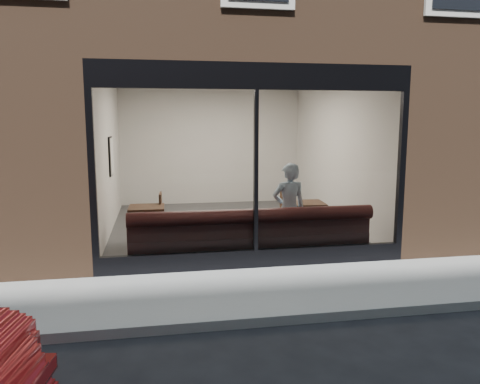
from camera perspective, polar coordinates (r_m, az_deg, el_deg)
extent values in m
plane|color=black|center=(5.74, 6.32, -15.40)|extent=(120.00, 120.00, 0.00)
cube|color=gray|center=(6.63, 3.82, -11.90)|extent=(40.00, 2.00, 0.01)
cube|color=gray|center=(5.68, 6.48, -15.04)|extent=(40.00, 0.10, 0.12)
cube|color=brown|center=(13.23, -19.95, 5.04)|extent=(2.50, 12.00, 3.20)
cube|color=brown|center=(14.06, 11.90, 5.57)|extent=(2.50, 12.00, 3.20)
cube|color=brown|center=(16.11, -4.79, 6.12)|extent=(5.00, 6.00, 3.20)
plane|color=#2D2D30|center=(10.40, -1.52, -4.14)|extent=(6.00, 6.00, 0.00)
plane|color=white|center=(10.17, -1.59, 13.55)|extent=(6.00, 6.00, 0.00)
plane|color=silver|center=(13.12, -3.53, 5.52)|extent=(5.00, 0.00, 5.00)
plane|color=silver|center=(10.09, -15.71, 4.22)|extent=(0.00, 6.00, 6.00)
plane|color=silver|center=(10.81, 11.65, 4.66)|extent=(0.00, 6.00, 6.00)
cube|color=black|center=(7.56, 1.89, -8.12)|extent=(5.00, 0.10, 0.30)
cube|color=black|center=(7.26, 2.01, 13.95)|extent=(5.00, 0.10, 0.40)
cube|color=black|center=(7.27, 1.95, 2.49)|extent=(0.06, 0.10, 2.50)
plane|color=white|center=(7.24, 2.00, 2.47)|extent=(4.80, 0.00, 4.80)
cube|color=#391416|center=(7.91, 1.29, -6.77)|extent=(4.00, 0.55, 0.45)
imported|color=#AAC8E0|center=(8.15, 5.97, -2.13)|extent=(0.61, 0.42, 1.62)
cube|color=#321B13|center=(8.82, -11.32, -1.87)|extent=(0.66, 0.66, 0.04)
cube|color=#321B13|center=(9.19, 8.16, -1.37)|extent=(0.70, 0.70, 0.04)
cube|color=#321B13|center=(9.29, -10.76, -4.47)|extent=(0.43, 0.43, 0.04)
cube|color=#321B13|center=(9.57, 4.32, -3.95)|extent=(0.42, 0.42, 0.04)
cube|color=white|center=(10.31, -15.37, 4.25)|extent=(0.02, 0.57, 0.76)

